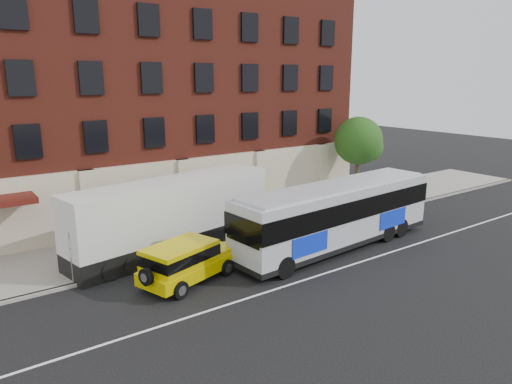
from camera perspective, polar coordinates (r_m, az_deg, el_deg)
ground at (r=21.90m, az=5.95°, el=-11.21°), size 120.00×120.00×0.00m
sidewalk at (r=28.73m, az=-6.02°, el=-4.89°), size 60.00×6.00×0.15m
kerb at (r=26.30m, az=-2.76°, el=-6.61°), size 60.00×0.25×0.15m
lane_line at (r=22.24m, az=5.08°, el=-10.77°), size 60.00×0.12×0.01m
building at (r=34.41m, az=-13.01°, el=10.67°), size 30.00×12.10×15.00m
sign_pole at (r=22.82m, az=-21.40°, el=-7.13°), size 0.30×0.20×2.50m
street_tree at (r=36.49m, az=12.31°, el=5.84°), size 3.60×3.60×6.20m
city_bus at (r=26.16m, az=9.74°, el=-2.51°), size 13.27×3.73×3.59m
yellow_suv at (r=21.93m, az=-8.56°, el=-8.12°), size 5.16×3.32×1.92m
shipping_container at (r=25.77m, az=-9.95°, el=-2.87°), size 12.00×4.40×3.92m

